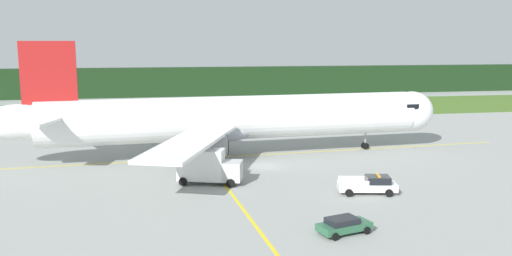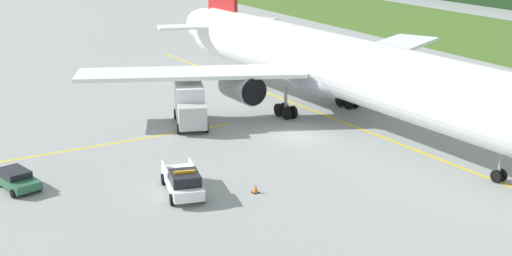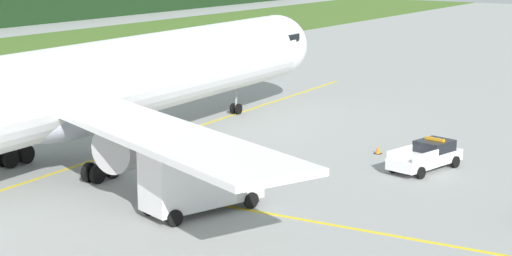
{
  "view_description": "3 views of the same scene",
  "coord_description": "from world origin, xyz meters",
  "px_view_note": "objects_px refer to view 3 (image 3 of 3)",
  "views": [
    {
      "loc": [
        -12.31,
        -59.91,
        14.65
      ],
      "look_at": [
        0.28,
        6.17,
        3.6
      ],
      "focal_mm": 36.8,
      "sensor_mm": 36.0,
      "label": 1
    },
    {
      "loc": [
        48.99,
        -29.05,
        17.71
      ],
      "look_at": [
        3.38,
        -5.55,
        2.38
      ],
      "focal_mm": 49.11,
      "sensor_mm": 36.0,
      "label": 2
    },
    {
      "loc": [
        -42.21,
        -33.8,
        14.19
      ],
      "look_at": [
        0.8,
        -4.95,
        2.96
      ],
      "focal_mm": 60.21,
      "sensor_mm": 36.0,
      "label": 3
    }
  ],
  "objects_px": {
    "airliner": "(84,89)",
    "apron_cone": "(378,150)",
    "catering_truck": "(198,178)",
    "ops_pickup_truck": "(427,156)"
  },
  "relations": [
    {
      "from": "ops_pickup_truck",
      "to": "catering_truck",
      "type": "bearing_deg",
      "value": 156.23
    },
    {
      "from": "airliner",
      "to": "ops_pickup_truck",
      "type": "relative_size",
      "value": 9.91
    },
    {
      "from": "ops_pickup_truck",
      "to": "catering_truck",
      "type": "relative_size",
      "value": 0.84
    },
    {
      "from": "ops_pickup_truck",
      "to": "apron_cone",
      "type": "xyz_separation_m",
      "value": [
        2.04,
        4.43,
        -0.62
      ]
    },
    {
      "from": "airliner",
      "to": "apron_cone",
      "type": "bearing_deg",
      "value": -49.33
    },
    {
      "from": "catering_truck",
      "to": "ops_pickup_truck",
      "type": "bearing_deg",
      "value": -23.77
    },
    {
      "from": "airliner",
      "to": "apron_cone",
      "type": "distance_m",
      "value": 20.16
    },
    {
      "from": "airliner",
      "to": "catering_truck",
      "type": "distance_m",
      "value": 13.72
    },
    {
      "from": "airliner",
      "to": "apron_cone",
      "type": "relative_size",
      "value": 99.7
    },
    {
      "from": "catering_truck",
      "to": "apron_cone",
      "type": "bearing_deg",
      "value": -7.46
    }
  ]
}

